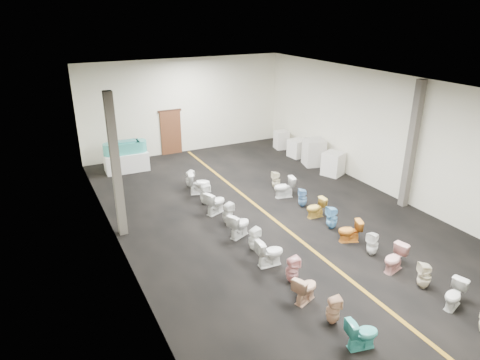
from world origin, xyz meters
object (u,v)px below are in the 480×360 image
(toilet_left_5, at_px, (254,239))
(toilet_right_10, at_px, (276,180))
(toilet_right_1, at_px, (455,295))
(toilet_right_7, at_px, (316,208))
(toilet_left_0, at_px, (362,333))
(toilet_right_8, at_px, (303,198))
(appliance_crate_c, at_px, (298,148))
(toilet_left_6, at_px, (239,225))
(toilet_left_3, at_px, (292,270))
(bathtub, at_px, (125,147))
(toilet_left_10, at_px, (199,183))
(toilet_left_1, at_px, (333,310))
(toilet_left_2, at_px, (305,288))
(toilet_right_9, at_px, (284,187))
(toilet_left_8, at_px, (215,202))
(toilet_right_4, at_px, (373,244))
(toilet_right_6, at_px, (332,218))
(toilet_left_9, at_px, (205,194))
(toilet_right_2, at_px, (424,276))
(appliance_crate_a, at_px, (333,164))
(toilet_left_7, at_px, (228,214))
(toilet_left_11, at_px, (190,179))
(appliance_crate_b, at_px, (314,152))
(display_table, at_px, (127,162))
(toilet_right_5, at_px, (350,231))
(toilet_right_3, at_px, (395,259))
(appliance_crate_d, at_px, (281,140))
(toilet_left_4, at_px, (270,252))

(toilet_left_5, height_order, toilet_right_10, toilet_left_5)
(toilet_right_1, distance_m, toilet_right_7, 5.35)
(toilet_left_0, distance_m, toilet_right_8, 6.86)
(appliance_crate_c, distance_m, toilet_left_6, 8.17)
(toilet_left_3, bearing_deg, toilet_right_1, -127.80)
(bathtub, distance_m, toilet_left_10, 4.27)
(toilet_left_1, height_order, toilet_left_2, toilet_left_2)
(bathtub, xyz_separation_m, toilet_right_9, (4.61, -5.51, -0.67))
(toilet_left_8, bearing_deg, toilet_left_10, -27.39)
(toilet_left_1, bearing_deg, toilet_right_7, -15.48)
(toilet_right_4, relative_size, toilet_right_6, 0.95)
(toilet_left_3, height_order, toilet_left_9, toilet_left_9)
(toilet_right_2, height_order, toilet_right_7, toilet_right_2)
(toilet_left_0, relative_size, toilet_left_2, 0.98)
(appliance_crate_a, bearing_deg, toilet_left_7, -161.01)
(toilet_left_0, relative_size, toilet_right_6, 0.92)
(toilet_left_10, xyz_separation_m, toilet_left_11, (-0.09, 0.78, -0.08))
(appliance_crate_b, bearing_deg, toilet_left_1, -123.65)
(toilet_right_6, bearing_deg, toilet_right_8, -177.98)
(toilet_right_7, bearing_deg, appliance_crate_b, 147.57)
(display_table, distance_m, toilet_right_2, 12.81)
(toilet_left_2, relative_size, toilet_right_1, 1.05)
(toilet_left_9, distance_m, toilet_right_1, 8.59)
(toilet_right_2, bearing_deg, display_table, -133.43)
(toilet_right_5, distance_m, toilet_right_8, 2.70)
(appliance_crate_a, relative_size, toilet_left_3, 1.34)
(toilet_left_5, distance_m, toilet_left_7, 1.81)
(toilet_right_10, bearing_deg, toilet_right_8, 6.90)
(toilet_left_0, distance_m, toilet_left_9, 8.04)
(toilet_right_2, distance_m, toilet_right_3, 0.92)
(toilet_right_1, distance_m, toilet_right_9, 7.25)
(toilet_right_10, bearing_deg, appliance_crate_a, 101.31)
(appliance_crate_b, distance_m, toilet_right_4, 7.65)
(toilet_left_6, relative_size, toilet_right_5, 1.12)
(toilet_right_4, height_order, toilet_right_10, toilet_right_4)
(toilet_right_9, bearing_deg, toilet_right_3, 11.96)
(toilet_left_8, distance_m, toilet_left_9, 0.85)
(toilet_left_2, bearing_deg, toilet_right_3, -111.16)
(toilet_left_1, distance_m, toilet_right_1, 3.05)
(toilet_left_2, height_order, toilet_left_11, toilet_left_2)
(toilet_left_5, relative_size, toilet_right_10, 1.01)
(display_table, xyz_separation_m, toilet_right_2, (4.74, -11.90, -0.05))
(toilet_right_5, bearing_deg, toilet_left_3, -49.73)
(appliance_crate_d, xyz_separation_m, toilet_left_6, (-5.96, -7.05, -0.05))
(toilet_left_0, relative_size, toilet_right_7, 1.03)
(appliance_crate_c, xyz_separation_m, toilet_left_2, (-5.96, -9.16, -0.06))
(toilet_left_10, xyz_separation_m, toilet_right_3, (2.76, -7.22, -0.05))
(toilet_left_4, bearing_deg, appliance_crate_d, -30.50)
(toilet_left_6, xyz_separation_m, toilet_left_10, (0.13, 3.64, 0.02))
(toilet_right_6, bearing_deg, toilet_left_3, -50.56)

